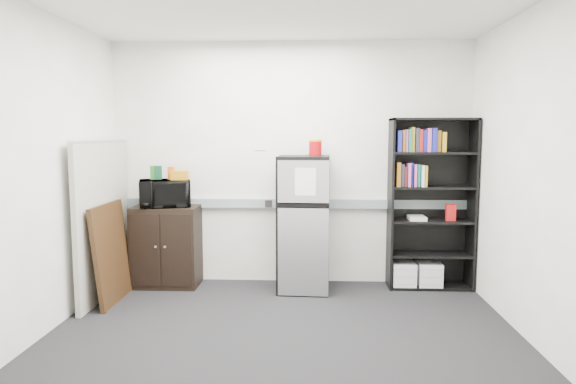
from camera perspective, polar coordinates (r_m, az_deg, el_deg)
The scene contains 17 objects.
floor at distance 4.36m, azimuth -0.63°, elevation -16.21°, with size 4.00×4.00×0.00m, color black.
wall_back at distance 5.78m, azimuth 0.33°, elevation 3.17°, with size 4.00×0.02×2.70m, color silver.
wall_right at distance 4.40m, azimuth 26.34°, elevation 1.50°, with size 0.02×3.50×2.70m, color silver.
wall_left at distance 4.60m, azimuth -26.37°, elevation 1.69°, with size 0.02×3.50×2.70m, color silver.
electrical_raceway at distance 5.79m, azimuth 0.31°, elevation -1.30°, with size 3.92×0.05×0.10m, color gray.
wall_note at distance 5.79m, azimuth -3.15°, elevation 5.15°, with size 0.14×0.00×0.10m, color white.
bookshelf at distance 5.77m, azimuth 15.38°, elevation -0.84°, with size 0.90×0.34×1.85m.
cubicle_partition at distance 5.59m, azimuth -19.85°, elevation -2.87°, with size 0.06×1.30×1.62m.
cabinet at distance 5.87m, azimuth -13.34°, elevation -5.87°, with size 0.71×0.48×0.89m.
microwave at distance 5.76m, azimuth -13.53°, elevation -0.13°, with size 0.53×0.36×0.30m, color black.
snack_box_a at distance 5.81m, azimuth -14.71°, elevation 2.10°, with size 0.07×0.05×0.15m, color #1F5D1A.
snack_box_b at distance 5.80m, azimuth -14.19°, elevation 2.10°, with size 0.07×0.05×0.15m, color #0D3B27.
snack_box_c at distance 5.76m, azimuth -12.84°, elevation 2.06°, with size 0.07×0.05×0.14m, color #C35512.
snack_bag at distance 5.69m, azimuth -11.96°, elevation 1.82°, with size 0.18×0.10×0.10m, color #B97612.
refrigerator at distance 5.52m, azimuth 1.75°, elevation -3.52°, with size 0.57×0.59×1.45m.
coffee_can at distance 5.57m, azimuth 3.05°, elevation 5.07°, with size 0.14×0.14×0.19m.
framed_poster at distance 5.47m, azimuth -19.00°, elevation -6.40°, with size 0.14×0.77×0.99m.
Camera 1 is at (0.23, -4.02, 1.67)m, focal length 32.00 mm.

